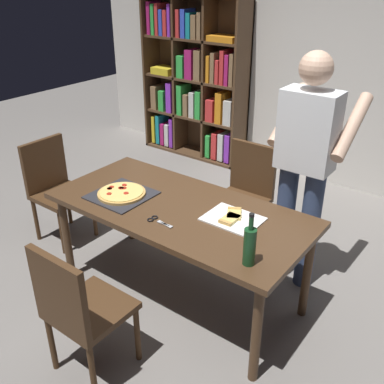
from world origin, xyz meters
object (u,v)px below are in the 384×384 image
dining_table (179,216)px  chair_far_side (246,190)px  wine_bottle (250,245)px  chair_left_end (54,184)px  bookshelf (195,81)px  kitchen_scissors (157,220)px  pepperoni_pizza_on_tray (122,194)px  chair_near_camera (78,307)px  person_serving_pizza (305,161)px

dining_table → chair_far_side: chair_far_side is taller
chair_far_side → wine_bottle: size_ratio=2.85×
chair_far_side → chair_left_end: 1.67m
bookshelf → kitchen_scissors: bearing=-58.0°
chair_far_side → pepperoni_pizza_on_tray: chair_far_side is taller
chair_far_side → dining_table: bearing=-90.0°
chair_left_end → wine_bottle: (2.11, -0.28, 0.36)m
chair_near_camera → pepperoni_pizza_on_tray: chair_near_camera is taller
dining_table → pepperoni_pizza_on_tray: (-0.43, -0.12, 0.09)m
chair_near_camera → bookshelf: bearing=116.2°
bookshelf → wine_bottle: bearing=-48.7°
chair_near_camera → chair_far_side: (0.00, 1.83, 0.00)m
bookshelf → chair_near_camera: bearing=-63.8°
dining_table → chair_far_side: bearing=90.0°
kitchen_scissors → dining_table: bearing=92.4°
chair_near_camera → wine_bottle: 1.02m
bookshelf → wine_bottle: size_ratio=6.17×
chair_far_side → wine_bottle: 1.44m
dining_table → bookshelf: size_ratio=0.93×
dining_table → person_serving_pizza: size_ratio=1.04×
pepperoni_pizza_on_tray → wine_bottle: wine_bottle is taller
dining_table → kitchen_scissors: 0.25m
dining_table → chair_near_camera: chair_near_camera is taller
person_serving_pizza → pepperoni_pizza_on_tray: size_ratio=4.35×
chair_near_camera → kitchen_scissors: 0.72m
dining_table → chair_far_side: 0.93m
dining_table → chair_left_end: size_ratio=2.02×
person_serving_pizza → kitchen_scissors: person_serving_pizza is taller
kitchen_scissors → bookshelf: bearing=122.0°
dining_table → person_serving_pizza: 0.96m
chair_far_side → pepperoni_pizza_on_tray: size_ratio=2.24×
chair_far_side → pepperoni_pizza_on_tray: bearing=-112.5°
bookshelf → kitchen_scissors: (1.63, -2.61, -0.19)m
pepperoni_pizza_on_tray → kitchen_scissors: pepperoni_pizza_on_tray is taller
dining_table → person_serving_pizza: person_serving_pizza is taller
chair_near_camera → person_serving_pizza: (0.58, 1.61, 0.49)m
person_serving_pizza → kitchen_scissors: bearing=-121.6°
pepperoni_pizza_on_tray → kitchen_scissors: bearing=-15.3°
chair_left_end → kitchen_scissors: (1.41, -0.24, 0.24)m
chair_far_side → person_serving_pizza: bearing=-20.7°
dining_table → bookshelf: 2.88m
chair_near_camera → dining_table: bearing=90.0°
wine_bottle → chair_far_side: bearing=120.8°
chair_left_end → person_serving_pizza: size_ratio=0.51×
dining_table → kitchen_scissors: (0.01, -0.24, 0.08)m
chair_near_camera → pepperoni_pizza_on_tray: (-0.43, 0.79, 0.25)m
wine_bottle → kitchen_scissors: (-0.70, 0.04, -0.11)m
chair_near_camera → chair_left_end: bearing=146.8°
pepperoni_pizza_on_tray → kitchen_scissors: 0.45m
kitchen_scissors → pepperoni_pizza_on_tray: bearing=164.7°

